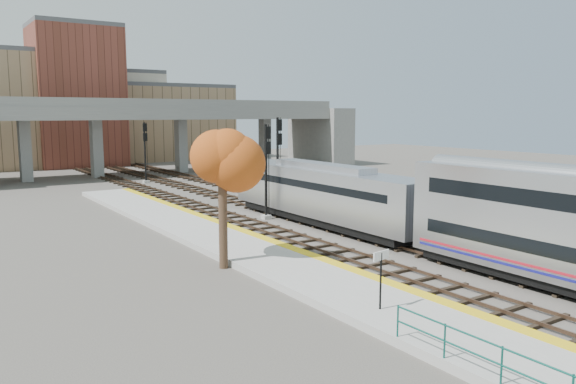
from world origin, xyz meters
TOP-DOWN VIEW (x-y plane):
  - ground at (0.00, 0.00)m, footprint 160.00×160.00m
  - platform at (-7.25, 0.00)m, footprint 4.50×60.00m
  - yellow_strip at (-5.35, 0.00)m, footprint 0.70×60.00m
  - tracks at (0.93, 12.50)m, footprint 10.70×95.00m
  - overpass at (4.92, 45.00)m, footprint 54.00×12.00m
  - buildings_far at (1.26, 66.57)m, footprint 43.00×21.00m
  - parking_lot at (14.00, 28.00)m, footprint 14.00×18.00m
  - locomotive at (1.00, 6.01)m, footprint 3.02×19.05m
  - signal_mast_near at (-1.10, 9.99)m, footprint 0.60×0.64m
  - signal_mast_mid at (3.00, 14.83)m, footprint 0.60×0.64m
  - signal_mast_far at (-1.10, 35.92)m, footprint 0.60×0.64m
  - station_sign at (-8.04, -9.68)m, footprint 0.90×0.20m
  - tree at (-9.82, -0.11)m, footprint 3.60×3.60m
  - car_a at (10.37, 21.83)m, footprint 2.23×3.69m
  - car_b at (14.46, 26.41)m, footprint 1.36×3.75m
  - car_c at (15.50, 31.97)m, footprint 3.26×4.73m

SIDE VIEW (x-z plane):
  - ground at x=0.00m, z-range 0.00..0.00m
  - parking_lot at x=14.00m, z-range 0.00..0.04m
  - tracks at x=0.93m, z-range -0.05..0.20m
  - platform at x=-7.25m, z-range 0.00..0.35m
  - yellow_strip at x=-5.35m, z-range 0.35..0.36m
  - car_a at x=10.37m, z-range 0.04..1.22m
  - car_b at x=14.46m, z-range 0.04..1.27m
  - car_c at x=15.50m, z-range 0.04..1.31m
  - station_sign at x=-8.04m, z-range 0.84..3.12m
  - locomotive at x=1.00m, z-range 0.23..4.33m
  - signal_mast_far at x=-1.10m, z-range -0.07..6.74m
  - signal_mast_near at x=-1.10m, z-range -0.04..6.94m
  - signal_mast_mid at x=3.00m, z-range 0.04..7.48m
  - tree at x=-9.82m, z-range 1.65..8.45m
  - overpass at x=4.92m, z-range 1.06..10.56m
  - buildings_far at x=1.26m, z-range -2.42..18.18m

